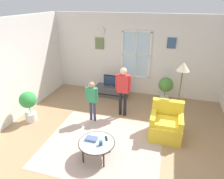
{
  "coord_description": "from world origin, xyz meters",
  "views": [
    {
      "loc": [
        1.07,
        -3.56,
        3.17
      ],
      "look_at": [
        -0.19,
        0.84,
        1.08
      ],
      "focal_mm": 32.2,
      "sensor_mm": 36.0,
      "label": 1
    }
  ],
  "objects_px": {
    "remote_near_books": "(96,140)",
    "remote_near_cup": "(106,138)",
    "potted_plant_corner": "(29,103)",
    "book_stack": "(92,139)",
    "potted_plant_by_window": "(166,87)",
    "armchair": "(166,124)",
    "cup": "(101,143)",
    "television": "(112,81)",
    "coffee_table": "(97,143)",
    "tv_stand": "(112,91)",
    "person_red_shirt": "(123,86)",
    "person_green_shirt": "(92,97)",
    "floor_lamp": "(182,73)"
  },
  "relations": [
    {
      "from": "cup",
      "to": "person_green_shirt",
      "type": "relative_size",
      "value": 0.08
    },
    {
      "from": "tv_stand",
      "to": "potted_plant_corner",
      "type": "bearing_deg",
      "value": -129.33
    },
    {
      "from": "tv_stand",
      "to": "armchair",
      "type": "distance_m",
      "value": 2.61
    },
    {
      "from": "tv_stand",
      "to": "person_green_shirt",
      "type": "bearing_deg",
      "value": -92.99
    },
    {
      "from": "armchair",
      "to": "potted_plant_corner",
      "type": "xyz_separation_m",
      "value": [
        -3.65,
        -0.35,
        0.23
      ]
    },
    {
      "from": "cup",
      "to": "remote_near_books",
      "type": "xyz_separation_m",
      "value": [
        -0.16,
        0.12,
        -0.04
      ]
    },
    {
      "from": "book_stack",
      "to": "coffee_table",
      "type": "bearing_deg",
      "value": -20.56
    },
    {
      "from": "book_stack",
      "to": "person_green_shirt",
      "type": "xyz_separation_m",
      "value": [
        -0.47,
        1.29,
        0.31
      ]
    },
    {
      "from": "person_green_shirt",
      "to": "potted_plant_corner",
      "type": "xyz_separation_m",
      "value": [
        -1.67,
        -0.5,
        -0.18
      ]
    },
    {
      "from": "armchair",
      "to": "floor_lamp",
      "type": "xyz_separation_m",
      "value": [
        0.25,
        0.58,
        1.16
      ]
    },
    {
      "from": "book_stack",
      "to": "potted_plant_corner",
      "type": "xyz_separation_m",
      "value": [
        -2.14,
        0.8,
        0.13
      ]
    },
    {
      "from": "remote_near_books",
      "to": "floor_lamp",
      "type": "bearing_deg",
      "value": 45.62
    },
    {
      "from": "armchair",
      "to": "floor_lamp",
      "type": "bearing_deg",
      "value": 66.91
    },
    {
      "from": "book_stack",
      "to": "remote_near_books",
      "type": "relative_size",
      "value": 1.79
    },
    {
      "from": "coffee_table",
      "to": "person_green_shirt",
      "type": "height_order",
      "value": "person_green_shirt"
    },
    {
      "from": "potted_plant_corner",
      "to": "book_stack",
      "type": "bearing_deg",
      "value": -20.4
    },
    {
      "from": "remote_near_books",
      "to": "potted_plant_by_window",
      "type": "relative_size",
      "value": 0.16
    },
    {
      "from": "coffee_table",
      "to": "person_green_shirt",
      "type": "bearing_deg",
      "value": 114.3
    },
    {
      "from": "person_red_shirt",
      "to": "potted_plant_corner",
      "type": "height_order",
      "value": "person_red_shirt"
    },
    {
      "from": "remote_near_books",
      "to": "person_green_shirt",
      "type": "bearing_deg",
      "value": 113.56
    },
    {
      "from": "television",
      "to": "floor_lamp",
      "type": "height_order",
      "value": "floor_lamp"
    },
    {
      "from": "coffee_table",
      "to": "remote_near_cup",
      "type": "xyz_separation_m",
      "value": [
        0.16,
        0.17,
        0.03
      ]
    },
    {
      "from": "remote_near_books",
      "to": "person_red_shirt",
      "type": "xyz_separation_m",
      "value": [
        0.18,
        1.8,
        0.51
      ]
    },
    {
      "from": "tv_stand",
      "to": "coffee_table",
      "type": "relative_size",
      "value": 1.41
    },
    {
      "from": "remote_near_books",
      "to": "potted_plant_corner",
      "type": "relative_size",
      "value": 0.16
    },
    {
      "from": "cup",
      "to": "person_red_shirt",
      "type": "xyz_separation_m",
      "value": [
        0.01,
        1.92,
        0.47
      ]
    },
    {
      "from": "remote_near_books",
      "to": "remote_near_cup",
      "type": "bearing_deg",
      "value": 26.06
    },
    {
      "from": "remote_near_cup",
      "to": "cup",
      "type": "bearing_deg",
      "value": -102.23
    },
    {
      "from": "tv_stand",
      "to": "potted_plant_corner",
      "type": "relative_size",
      "value": 1.24
    },
    {
      "from": "television",
      "to": "remote_near_cup",
      "type": "distance_m",
      "value": 2.9
    },
    {
      "from": "potted_plant_by_window",
      "to": "potted_plant_corner",
      "type": "relative_size",
      "value": 0.99
    },
    {
      "from": "coffee_table",
      "to": "person_red_shirt",
      "type": "distance_m",
      "value": 1.94
    },
    {
      "from": "floor_lamp",
      "to": "television",
      "type": "bearing_deg",
      "value": 150.75
    },
    {
      "from": "person_green_shirt",
      "to": "potted_plant_corner",
      "type": "height_order",
      "value": "person_green_shirt"
    },
    {
      "from": "potted_plant_by_window",
      "to": "television",
      "type": "bearing_deg",
      "value": 179.72
    },
    {
      "from": "remote_near_cup",
      "to": "person_green_shirt",
      "type": "distance_m",
      "value": 1.44
    },
    {
      "from": "television",
      "to": "cup",
      "type": "height_order",
      "value": "television"
    },
    {
      "from": "potted_plant_by_window",
      "to": "floor_lamp",
      "type": "relative_size",
      "value": 0.5
    },
    {
      "from": "tv_stand",
      "to": "person_red_shirt",
      "type": "relative_size",
      "value": 0.75
    },
    {
      "from": "remote_near_cup",
      "to": "floor_lamp",
      "type": "relative_size",
      "value": 0.08
    },
    {
      "from": "armchair",
      "to": "cup",
      "type": "bearing_deg",
      "value": -135.33
    },
    {
      "from": "potted_plant_by_window",
      "to": "remote_near_cup",
      "type": "bearing_deg",
      "value": -111.66
    },
    {
      "from": "book_stack",
      "to": "remote_near_cup",
      "type": "xyz_separation_m",
      "value": [
        0.3,
        0.12,
        -0.01
      ]
    },
    {
      "from": "book_stack",
      "to": "floor_lamp",
      "type": "height_order",
      "value": "floor_lamp"
    },
    {
      "from": "coffee_table",
      "to": "book_stack",
      "type": "bearing_deg",
      "value": 159.44
    },
    {
      "from": "person_red_shirt",
      "to": "book_stack",
      "type": "bearing_deg",
      "value": -98.2
    },
    {
      "from": "potted_plant_corner",
      "to": "floor_lamp",
      "type": "distance_m",
      "value": 4.12
    },
    {
      "from": "television",
      "to": "remote_near_books",
      "type": "bearing_deg",
      "value": -80.81
    },
    {
      "from": "person_green_shirt",
      "to": "tv_stand",
      "type": "bearing_deg",
      "value": 87.01
    },
    {
      "from": "television",
      "to": "potted_plant_corner",
      "type": "relative_size",
      "value": 0.64
    }
  ]
}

